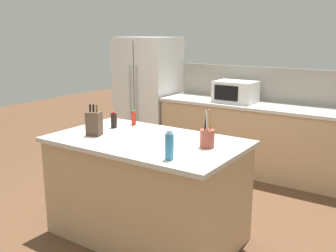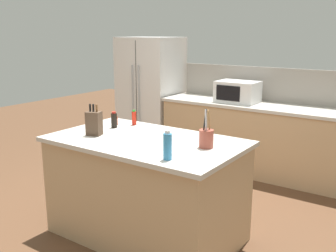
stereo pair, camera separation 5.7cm
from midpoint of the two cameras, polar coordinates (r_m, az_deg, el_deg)
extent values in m
plane|color=brown|center=(3.85, -3.45, -15.52)|extent=(14.00, 14.00, 0.00)
cube|color=tan|center=(5.37, 13.50, -2.18)|extent=(2.89, 0.62, 0.90)
cube|color=beige|center=(5.26, 13.78, 2.75)|extent=(2.93, 0.66, 0.04)
cube|color=gray|center=(5.52, 15.07, 5.79)|extent=(2.89, 0.03, 0.46)
cube|color=tan|center=(3.66, -3.55, -9.34)|extent=(1.67, 0.96, 0.90)
cube|color=beige|center=(3.50, -3.67, -2.23)|extent=(1.73, 1.02, 0.04)
cube|color=white|center=(6.23, -3.12, 4.53)|extent=(0.89, 0.72, 1.79)
cube|color=#2D2D2D|center=(5.95, -5.22, 4.06)|extent=(0.01, 0.00, 1.70)
cylinder|color=#ADB2B7|center=(5.98, -5.77, 4.09)|extent=(0.02, 0.02, 0.98)
cylinder|color=#ADB2B7|center=(5.90, -4.87, 3.99)|extent=(0.02, 0.02, 0.98)
cube|color=white|center=(5.40, 9.48, 4.96)|extent=(0.55, 0.38, 0.28)
cube|color=black|center=(5.24, 8.10, 4.76)|extent=(0.34, 0.01, 0.20)
cube|color=#4C3828|center=(3.66, -11.12, 0.33)|extent=(0.15, 0.14, 0.22)
cylinder|color=black|center=(3.64, -11.68, 2.58)|extent=(0.02, 0.02, 0.07)
cylinder|color=black|center=(3.63, -11.22, 2.56)|extent=(0.02, 0.02, 0.07)
cylinder|color=brown|center=(3.61, -10.76, 2.54)|extent=(0.02, 0.02, 0.07)
cylinder|color=brown|center=(3.24, 5.21, -1.83)|extent=(0.12, 0.12, 0.15)
cylinder|color=olive|center=(3.20, 5.59, 0.85)|extent=(0.01, 0.05, 0.18)
cylinder|color=black|center=(3.21, 5.02, 0.90)|extent=(0.01, 0.05, 0.18)
cylinder|color=#B2B2B7|center=(3.18, 5.16, 0.79)|extent=(0.01, 0.03, 0.18)
cylinder|color=black|center=(3.92, -8.29, 0.77)|extent=(0.06, 0.06, 0.14)
cylinder|color=#B22319|center=(3.91, -8.33, 1.92)|extent=(0.04, 0.04, 0.02)
cylinder|color=red|center=(4.02, -5.41, 1.11)|extent=(0.05, 0.05, 0.14)
cylinder|color=green|center=(4.00, -5.44, 2.18)|extent=(0.03, 0.03, 0.02)
cylinder|color=#B73D1E|center=(4.04, -8.18, 0.72)|extent=(0.06, 0.06, 0.09)
cylinder|color=black|center=(4.03, -8.21, 1.42)|extent=(0.04, 0.04, 0.02)
cylinder|color=#3384BC|center=(2.91, -0.37, -3.01)|extent=(0.07, 0.07, 0.20)
cylinder|color=white|center=(2.88, -0.37, -0.87)|extent=(0.04, 0.04, 0.02)
camera|label=1|loc=(0.03, -90.44, -0.11)|focal=42.00mm
camera|label=2|loc=(0.03, 89.56, 0.11)|focal=42.00mm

